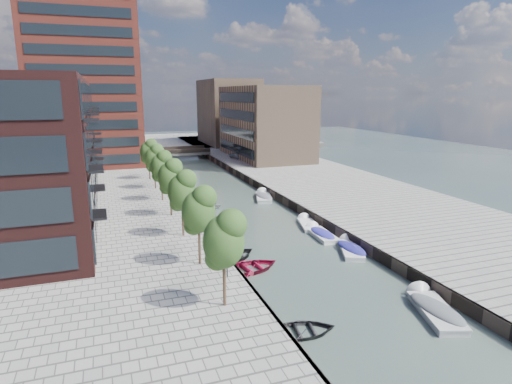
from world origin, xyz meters
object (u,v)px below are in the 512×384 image
tree_5 (154,157)px  tree_4 (161,165)px  sloop_3 (201,210)px  tree_6 (148,151)px  motorboat_3 (320,234)px  sloop_4 (197,207)px  motorboat_1 (433,309)px  tree_2 (182,189)px  sloop_2 (250,271)px  motorboat_0 (351,249)px  car (237,156)px  tree_0 (224,238)px  tree_1 (198,209)px  bridge (177,152)px  sloop_1 (233,259)px  tree_3 (170,175)px  motorboat_4 (263,197)px  sloop_0 (302,334)px  motorboat_2 (307,224)px

tree_5 → tree_4: bearing=-90.0°
sloop_3 → tree_6: bearing=12.3°
tree_5 → motorboat_3: tree_5 is taller
sloop_4 → motorboat_1: (8.70, -30.79, 0.22)m
tree_2 → sloop_3: tree_2 is taller
sloop_2 → motorboat_3: motorboat_3 is taller
motorboat_0 → car: bearing=84.5°
tree_0 → tree_6: 42.00m
tree_1 → motorboat_0: (13.70, 0.73, -5.11)m
sloop_4 → motorboat_1: size_ratio=0.81×
motorboat_1 → tree_5: bearing=108.3°
tree_6 → sloop_3: tree_6 is taller
tree_1 → sloop_2: tree_1 is taller
tree_0 → bridge: bearing=82.9°
car → motorboat_1: bearing=-113.4°
sloop_2 → car: bearing=-26.9°
bridge → sloop_1: (-5.24, -58.69, -1.39)m
tree_1 → tree_3: 14.00m
tree_0 → motorboat_1: 14.18m
tree_5 → motorboat_1: (12.77, -38.51, -5.09)m
tree_1 → sloop_3: bearing=77.3°
tree_5 → motorboat_3: size_ratio=1.21×
tree_4 → motorboat_3: (13.11, -15.75, -5.11)m
tree_6 → sloop_1: 33.27m
tree_5 → motorboat_4: (13.26, -6.51, -5.09)m
bridge → motorboat_4: (4.76, -39.51, -1.17)m
sloop_0 → car: bearing=-5.7°
tree_2 → tree_5: (0.00, 21.00, 0.00)m
tree_6 → tree_5: bearing=-90.0°
tree_3 → sloop_0: bearing=-81.0°
sloop_0 → motorboat_4: 32.88m
tree_5 → tree_1: bearing=-90.0°
bridge → sloop_4: bearing=-96.2°
car → tree_6: bearing=-158.3°
tree_5 → sloop_0: tree_5 is taller
tree_1 → motorboat_3: tree_1 is taller
sloop_3 → bridge: bearing=-7.7°
tree_4 → motorboat_2: tree_4 is taller
bridge → sloop_3: (-4.33, -42.51, -1.39)m
motorboat_0 → bridge: bearing=94.9°
tree_3 → car: (18.44, 36.35, -3.70)m
tree_2 → tree_6: (0.00, 28.00, 0.00)m
sloop_4 → motorboat_0: 21.80m
tree_1 → sloop_1: (3.26, 2.31, -5.31)m
motorboat_4 → tree_3: bearing=-150.5°
sloop_2 → sloop_3: 18.93m
sloop_1 → motorboat_3: motorboat_3 is taller
tree_5 → motorboat_3: 26.75m
tree_4 → motorboat_3: bearing=-50.2°
bridge → tree_4: size_ratio=2.18×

